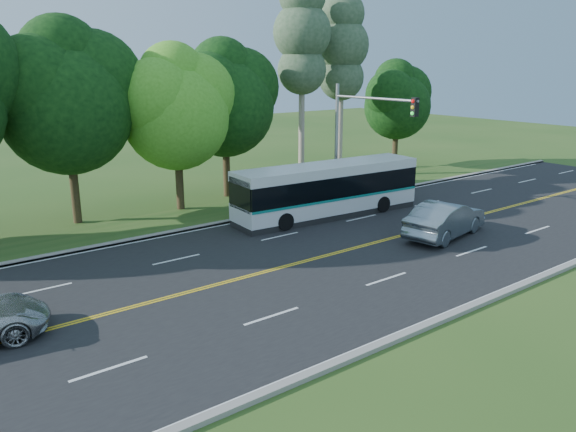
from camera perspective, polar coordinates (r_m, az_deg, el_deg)
ground at (r=24.97m, az=4.88°, el=-3.81°), size 120.00×120.00×0.00m
road at (r=24.97m, az=4.88°, el=-3.78°), size 60.00×14.00×0.02m
curb_north at (r=30.38m, az=-4.17°, el=-0.16°), size 60.00×0.30×0.15m
curb_south at (r=20.59m, az=18.45°, el=-8.61°), size 60.00×0.30×0.15m
grass_verge at (r=31.90m, az=-5.99°, el=0.50°), size 60.00×4.00×0.10m
lane_markings at (r=24.90m, az=4.72°, el=-3.80°), size 57.60×13.82×0.00m
tree_row at (r=31.50m, az=-17.62°, el=12.01°), size 44.70×9.10×13.84m
bougainvillea_hedge at (r=35.26m, az=4.73°, el=3.07°), size 9.50×2.25×1.50m
traffic_signal at (r=32.19m, az=7.26°, el=8.97°), size 0.42×6.10×7.00m
transit_bus at (r=30.63m, az=4.06°, el=2.59°), size 11.06×3.09×2.86m
sedan at (r=28.03m, az=15.68°, el=-0.32°), size 5.45×2.77×1.71m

